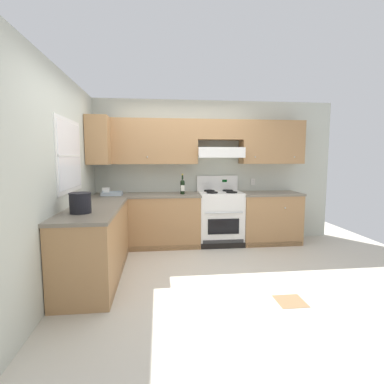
{
  "coord_description": "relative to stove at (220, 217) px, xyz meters",
  "views": [
    {
      "loc": [
        -0.44,
        -3.78,
        1.52
      ],
      "look_at": [
        0.07,
        0.7,
        1.0
      ],
      "focal_mm": 27.49,
      "sensor_mm": 36.0,
      "label": 1
    }
  ],
  "objects": [
    {
      "name": "wall_back",
      "position": [
        -0.23,
        0.27,
        1.0
      ],
      "size": [
        4.68,
        0.57,
        2.55
      ],
      "color": "beige",
      "rests_on": "ground_plane"
    },
    {
      "name": "bowl",
      "position": [
        -1.84,
        -0.1,
        0.45
      ],
      "size": [
        0.33,
        0.24,
        0.06
      ],
      "color": "#9EADB7",
      "rests_on": "counter_back_run"
    },
    {
      "name": "floor_accent_tile",
      "position": [
        0.31,
        -2.19,
        -0.48
      ],
      "size": [
        0.3,
        0.3,
        0.01
      ],
      "primitive_type": "cube",
      "color": "olive",
      "rests_on": "ground_plane"
    },
    {
      "name": "counter_back_run",
      "position": [
        -0.47,
        -0.01,
        -0.03
      ],
      "size": [
        3.6,
        0.65,
        0.91
      ],
      "color": "#A87A4C",
      "rests_on": "ground_plane"
    },
    {
      "name": "wine_bottle",
      "position": [
        -0.67,
        -0.09,
        0.57
      ],
      "size": [
        0.07,
        0.08,
        0.35
      ],
      "color": "black",
      "rests_on": "counter_back_run"
    },
    {
      "name": "ground_plane",
      "position": [
        -0.63,
        -1.25,
        -0.48
      ],
      "size": [
        7.04,
        7.04,
        0.0
      ],
      "primitive_type": "plane",
      "color": "beige"
    },
    {
      "name": "paper_towel_roll",
      "position": [
        -1.96,
        0.03,
        0.49
      ],
      "size": [
        0.12,
        0.12,
        0.12
      ],
      "color": "white",
      "rests_on": "counter_back_run"
    },
    {
      "name": "bucket",
      "position": [
        -1.94,
        -1.67,
        0.55
      ],
      "size": [
        0.25,
        0.25,
        0.23
      ],
      "color": "black",
      "rests_on": "counter_left_run"
    },
    {
      "name": "stove",
      "position": [
        0.0,
        0.0,
        0.0
      ],
      "size": [
        0.76,
        0.62,
        1.2
      ],
      "color": "white",
      "rests_on": "ground_plane"
    },
    {
      "name": "counter_left_run",
      "position": [
        -1.88,
        -1.26,
        -0.03
      ],
      "size": [
        0.63,
        1.91,
        0.91
      ],
      "color": "#A87A4C",
      "rests_on": "ground_plane"
    },
    {
      "name": "wall_left",
      "position": [
        -2.22,
        -1.03,
        0.87
      ],
      "size": [
        0.47,
        4.0,
        2.55
      ],
      "color": "beige",
      "rests_on": "ground_plane"
    }
  ]
}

